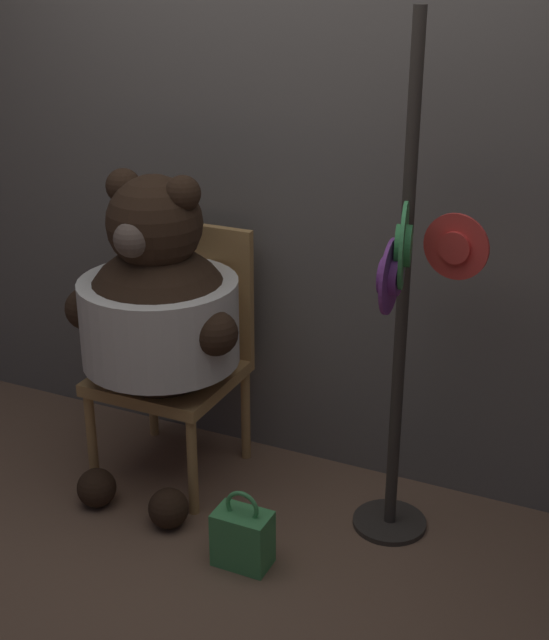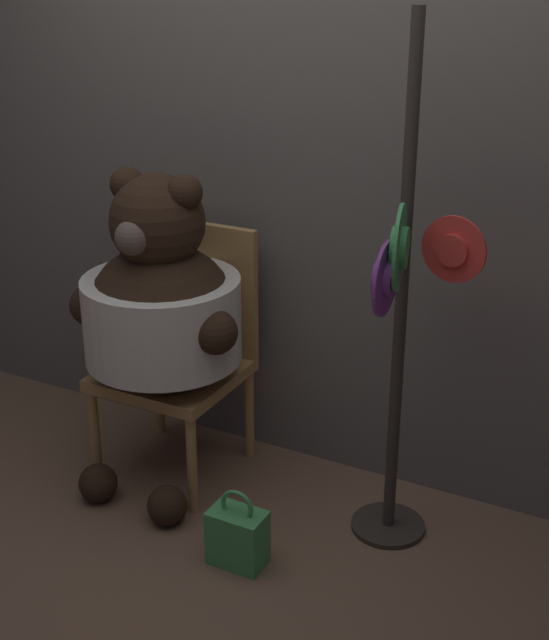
% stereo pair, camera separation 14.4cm
% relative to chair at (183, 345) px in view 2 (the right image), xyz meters
% --- Properties ---
extents(ground_plane, '(14.00, 14.00, 0.00)m').
position_rel_chair_xyz_m(ground_plane, '(0.38, -0.43, -0.53)').
color(ground_plane, brown).
extents(wall_back, '(8.00, 0.10, 2.77)m').
position_rel_chair_xyz_m(wall_back, '(0.38, 0.31, 0.85)').
color(wall_back, '#66605B').
rests_on(wall_back, ground_plane).
extents(chair, '(0.52, 0.51, 1.02)m').
position_rel_chair_xyz_m(chair, '(0.00, 0.00, 0.00)').
color(chair, '#B2844C').
rests_on(chair, ground_plane).
extents(teddy_bear, '(0.73, 0.65, 1.30)m').
position_rel_chair_xyz_m(teddy_bear, '(0.02, -0.18, 0.22)').
color(teddy_bear, black).
rests_on(teddy_bear, ground_plane).
extents(hat_display_rack, '(0.42, 0.46, 1.88)m').
position_rel_chair_xyz_m(hat_display_rack, '(0.97, -0.14, 0.34)').
color(hat_display_rack, '#332D28').
rests_on(hat_display_rack, ground_plane).
extents(handbag_on_ground, '(0.20, 0.13, 0.30)m').
position_rel_chair_xyz_m(handbag_on_ground, '(0.54, -0.52, -0.42)').
color(handbag_on_ground, '#479E56').
rests_on(handbag_on_ground, ground_plane).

